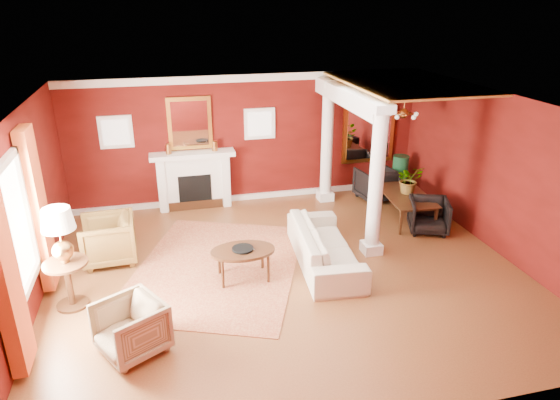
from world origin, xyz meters
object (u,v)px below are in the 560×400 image
object	(u,v)px
armchair_leopard	(108,237)
coffee_table	(243,252)
armchair_stripe	(131,326)
side_table	(61,241)
dining_table	(407,199)
sofa	(325,240)

from	to	relation	value
armchair_leopard	coffee_table	distance (m)	2.53
armchair_stripe	side_table	bearing A→B (deg)	-174.45
armchair_leopard	coffee_table	bearing A→B (deg)	59.41
armchair_leopard	dining_table	bearing A→B (deg)	91.08
armchair_stripe	dining_table	size ratio (longest dim) A/B	0.51
sofa	dining_table	xyz separation A→B (m)	(2.31, 1.43, -0.02)
coffee_table	side_table	distance (m)	2.80
armchair_leopard	coffee_table	size ratio (longest dim) A/B	0.86
side_table	armchair_leopard	bearing A→B (deg)	70.32
sofa	side_table	distance (m)	4.28
armchair_stripe	side_table	size ratio (longest dim) A/B	0.50
armchair_stripe	sofa	bearing A→B (deg)	87.24
armchair_leopard	side_table	size ratio (longest dim) A/B	0.57
coffee_table	armchair_leopard	bearing A→B (deg)	152.20
armchair_stripe	side_table	world-z (taller)	side_table
sofa	dining_table	size ratio (longest dim) A/B	1.49
armchair_stripe	dining_table	distance (m)	6.38
sofa	coffee_table	size ratio (longest dim) A/B	2.21
coffee_table	armchair_stripe	bearing A→B (deg)	-139.73
coffee_table	dining_table	size ratio (longest dim) A/B	0.67
armchair_leopard	armchair_stripe	bearing A→B (deg)	7.03
armchair_stripe	dining_table	world-z (taller)	dining_table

